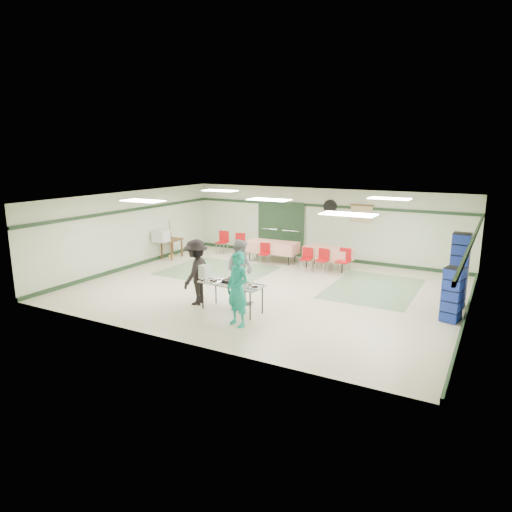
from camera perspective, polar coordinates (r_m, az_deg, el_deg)
The scene contains 42 objects.
floor at distance 13.87m, azimuth 1.57°, elevation -4.03°, with size 11.00×11.00×0.00m, color #BDB498.
ceiling at distance 13.34m, azimuth 1.65°, elevation 7.14°, with size 11.00×11.00×0.00m, color white.
wall_back at distance 17.60m, azimuth 8.31°, elevation 3.97°, with size 11.00×11.00×0.00m, color beige.
wall_front at distance 9.85m, azimuth -10.41°, elevation -3.13°, with size 11.00×11.00×0.00m, color beige.
wall_left at distance 16.73m, azimuth -15.44°, elevation 3.18°, with size 9.00×9.00×0.00m, color beige.
wall_right at distance 12.13m, azimuth 25.42°, elevation -1.16°, with size 9.00×9.00×0.00m, color beige.
trim_back at distance 17.48m, azimuth 8.35°, elevation 6.22°, with size 11.00×0.06×0.10m, color #1C341E.
baseboard_back at distance 17.82m, azimuth 8.14°, elevation -0.14°, with size 11.00×0.06×0.12m, color #1C341E.
trim_left at distance 16.61m, azimuth -15.51°, elevation 5.55°, with size 9.00×0.06×0.10m, color #1C341E.
baseboard_left at distance 16.96m, azimuth -15.11°, elevation -1.13°, with size 9.00×0.06×0.12m, color #1C341E.
trim_right at distance 12.00m, azimuth 25.59°, elevation 2.10°, with size 9.00×0.06×0.10m, color #1C341E.
baseboard_right at distance 12.48m, azimuth 24.71°, elevation -6.90°, with size 9.00×0.06×0.12m, color #1C341E.
green_patch_a at distance 15.92m, azimuth -4.81°, elevation -1.84°, with size 3.50×3.00×0.01m, color gray.
green_patch_b at distance 14.29m, azimuth 14.45°, elevation -3.93°, with size 2.50×3.50×0.01m, color gray.
double_door_left at distance 18.47m, azimuth 1.80°, elevation 3.57°, with size 0.90×0.06×2.10m, color gray.
double_door_right at distance 18.06m, azimuth 4.49°, elevation 3.32°, with size 0.90×0.06×2.10m, color gray.
door_frame at distance 18.24m, azimuth 3.09°, elevation 3.44°, with size 2.00×0.03×2.15m, color #1C341E.
wall_fan at distance 17.35m, azimuth 9.25°, elevation 6.14°, with size 0.50×0.50×0.10m, color black.
scroll_banner at distance 17.02m, azimuth 13.04°, elevation 5.17°, with size 0.80×0.02×0.60m, color tan.
serving_table at distance 11.72m, azimuth -3.03°, elevation -3.60°, with size 1.77×0.82×0.76m.
sheet_tray_right at distance 11.35m, azimuth -0.63°, elevation -3.81°, with size 0.58×0.44×0.02m, color silver.
sheet_tray_mid at distance 11.92m, azimuth -3.14°, elevation -3.02°, with size 0.52×0.40×0.02m, color silver.
sheet_tray_left at distance 11.84m, azimuth -5.67°, elevation -3.17°, with size 0.56×0.42×0.02m, color silver.
baking_pan at distance 11.68m, azimuth -2.95°, elevation -3.20°, with size 0.48×0.30×0.08m, color black.
foam_box_stack at distance 12.10m, azimuth -6.51°, elevation -1.99°, with size 0.23×0.21×0.37m, color white.
volunteer_teal at distance 10.70m, azimuth -2.32°, elevation -4.16°, with size 0.65×0.43×1.79m, color #159785.
volunteer_grey at distance 12.38m, azimuth -2.04°, elevation -1.89°, with size 0.85×0.67×1.76m, color gray.
volunteer_dark at distance 12.35m, azimuth -7.48°, elevation -1.99°, with size 1.14×0.66×1.77m, color black.
dining_table_a at distance 16.25m, azimuth 9.00°, elevation 0.40°, with size 1.78×1.00×0.77m.
dining_table_b at distance 17.09m, azimuth 2.05°, elevation 1.17°, with size 1.94×0.93×0.77m.
chair_a at distance 15.73m, azimuth 8.32°, elevation -0.25°, with size 0.41×0.41×0.82m.
chair_b at distance 15.94m, azimuth 6.37°, elevation -0.08°, with size 0.41×0.41×0.79m.
chair_c at distance 15.50m, azimuth 10.92°, elevation -0.34°, with size 0.47×0.47×0.90m.
chair_d at distance 16.62m, azimuth 1.07°, elevation 0.56°, with size 0.45×0.45×0.80m.
chair_loose_a at distance 18.30m, azimuth -2.00°, elevation 1.82°, with size 0.52×0.52×0.86m.
chair_loose_b at distance 18.50m, azimuth -4.16°, elevation 2.03°, with size 0.46×0.46×0.92m.
crate_stack_blue_a at distance 13.16m, azimuth 24.03°, elevation -1.61°, with size 0.44×0.44×1.98m, color navy.
crate_stack_red at distance 12.36m, azimuth 23.47°, elevation -4.40°, with size 0.36×0.36×1.18m, color maroon.
crate_stack_blue_b at distance 12.00m, azimuth 23.33°, elevation -4.46°, with size 0.41×0.41×1.35m, color navy.
printer_table at distance 17.95m, azimuth -10.51°, elevation 1.74°, with size 0.62×0.90×0.74m.
office_printer at distance 17.44m, azimuth -11.79°, elevation 2.42°, with size 0.52×0.46×0.41m, color beige.
broom at distance 18.04m, azimuth -10.56°, elevation 2.19°, with size 0.03×0.03×1.46m, color brown.
Camera 1 is at (6.03, -11.82, 4.03)m, focal length 32.00 mm.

